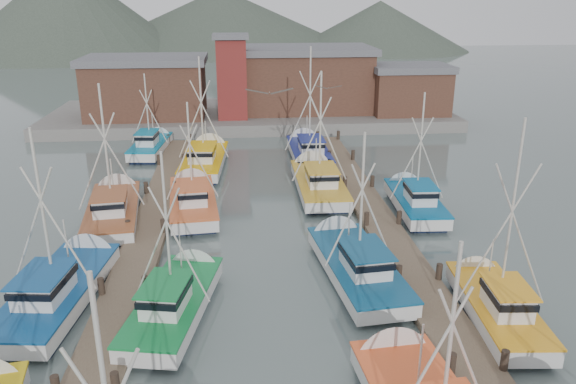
{
  "coord_description": "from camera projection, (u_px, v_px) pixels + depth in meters",
  "views": [
    {
      "loc": [
        -1.49,
        -25.56,
        13.48
      ],
      "look_at": [
        1.28,
        5.12,
        2.6
      ],
      "focal_mm": 35.0,
      "sensor_mm": 36.0,
      "label": 1
    }
  ],
  "objects": [
    {
      "name": "gull_near",
      "position": [
        269.0,
        92.0,
        17.94
      ],
      "size": [
        1.55,
        0.62,
        0.24
      ],
      "rotation": [
        0.0,
        0.0,
        0.08
      ],
      "color": "slate",
      "rests_on": "ground"
    },
    {
      "name": "dock_right",
      "position": [
        386.0,
        233.0,
        32.94
      ],
      "size": [
        2.3,
        46.0,
        1.5
      ],
      "color": "brown",
      "rests_on": "ground"
    },
    {
      "name": "boat_8",
      "position": [
        193.0,
        200.0,
        37.01
      ],
      "size": [
        3.7,
        9.39,
        8.07
      ],
      "rotation": [
        0.0,
        0.0,
        0.1
      ],
      "color": "#0F1935",
      "rests_on": "ground"
    },
    {
      "name": "boat_6",
      "position": [
        62.0,
        287.0,
        25.93
      ],
      "size": [
        4.01,
        9.74,
        9.22
      ],
      "rotation": [
        0.0,
        0.0,
        -0.12
      ],
      "color": "#0F1935",
      "rests_on": "ground"
    },
    {
      "name": "boat_9",
      "position": [
        318.0,
        181.0,
        40.6
      ],
      "size": [
        3.9,
        10.0,
        9.58
      ],
      "rotation": [
        0.0,
        0.0,
        -0.0
      ],
      "color": "#0F1935",
      "rests_on": "ground"
    },
    {
      "name": "dock_left",
      "position": [
        144.0,
        242.0,
        31.75
      ],
      "size": [
        2.3,
        46.0,
        1.5
      ],
      "color": "brown",
      "rests_on": "ground"
    },
    {
      "name": "gull_far",
      "position": [
        328.0,
        88.0,
        32.06
      ],
      "size": [
        1.54,
        0.66,
        0.24
      ],
      "rotation": [
        0.0,
        0.0,
        -0.34
      ],
      "color": "slate",
      "rests_on": "ground"
    },
    {
      "name": "quay",
      "position": [
        251.0,
        115.0,
        63.17
      ],
      "size": [
        44.0,
        16.0,
        1.2
      ],
      "primitive_type": "cube",
      "color": "gray",
      "rests_on": "ground"
    },
    {
      "name": "boat_5",
      "position": [
        354.0,
        263.0,
        28.28
      ],
      "size": [
        3.92,
        9.73,
        8.44
      ],
      "rotation": [
        0.0,
        0.0,
        0.11
      ],
      "color": "#0F1935",
      "rests_on": "ground"
    },
    {
      "name": "ground",
      "position": [
        272.0,
        274.0,
        28.62
      ],
      "size": [
        260.0,
        260.0,
        0.0
      ],
      "primitive_type": "plane",
      "color": "#4B5A59",
      "rests_on": "ground"
    },
    {
      "name": "shed_left",
      "position": [
        147.0,
        86.0,
        59.11
      ],
      "size": [
        12.72,
        8.48,
        6.2
      ],
      "color": "brown",
      "rests_on": "quay"
    },
    {
      "name": "distant_hills",
      "position": [
        192.0,
        50.0,
        142.66
      ],
      "size": [
        175.0,
        140.0,
        42.0
      ],
      "color": "#495546",
      "rests_on": "ground"
    },
    {
      "name": "boat_10",
      "position": [
        114.0,
        208.0,
        35.5
      ],
      "size": [
        4.07,
        9.83,
        9.5
      ],
      "rotation": [
        0.0,
        0.0,
        0.12
      ],
      "color": "#0F1935",
      "rests_on": "ground"
    },
    {
      "name": "boat_13",
      "position": [
        308.0,
        151.0,
        48.47
      ],
      "size": [
        4.16,
        9.66,
        10.41
      ],
      "rotation": [
        0.0,
        0.0,
        0.01
      ],
      "color": "#0F1935",
      "rests_on": "ground"
    },
    {
      "name": "boat_4",
      "position": [
        177.0,
        299.0,
        24.92
      ],
      "size": [
        4.13,
        8.77,
        8.34
      ],
      "rotation": [
        0.0,
        0.0,
        -0.19
      ],
      "color": "#0F1935",
      "rests_on": "ground"
    },
    {
      "name": "lookout_tower",
      "position": [
        232.0,
        76.0,
        57.59
      ],
      "size": [
        3.6,
        3.6,
        8.5
      ],
      "color": "maroon",
      "rests_on": "quay"
    },
    {
      "name": "boat_12",
      "position": [
        205.0,
        159.0,
        46.16
      ],
      "size": [
        4.02,
        10.16,
        9.93
      ],
      "rotation": [
        0.0,
        0.0,
        -0.07
      ],
      "color": "#0F1935",
      "rests_on": "ground"
    },
    {
      "name": "boat_14",
      "position": [
        152.0,
        145.0,
        50.37
      ],
      "size": [
        3.21,
        8.33,
        7.74
      ],
      "rotation": [
        0.0,
        0.0,
        -0.09
      ],
      "color": "#0F1935",
      "rests_on": "ground"
    },
    {
      "name": "shed_center",
      "position": [
        304.0,
        78.0,
        62.31
      ],
      "size": [
        14.84,
        9.54,
        6.9
      ],
      "color": "brown",
      "rests_on": "quay"
    },
    {
      "name": "boat_7",
      "position": [
        493.0,
        303.0,
        24.61
      ],
      "size": [
        3.79,
        7.99,
        9.66
      ],
      "rotation": [
        0.0,
        0.0,
        -0.08
      ],
      "color": "#0F1935",
      "rests_on": "ground"
    },
    {
      "name": "shed_right",
      "position": [
        408.0,
        89.0,
        60.71
      ],
      "size": [
        8.48,
        6.36,
        5.2
      ],
      "color": "brown",
      "rests_on": "quay"
    },
    {
      "name": "boat_11",
      "position": [
        413.0,
        200.0,
        36.93
      ],
      "size": [
        3.44,
        8.33,
        8.54
      ],
      "rotation": [
        0.0,
        0.0,
        -0.05
      ],
      "color": "#0F1935",
      "rests_on": "ground"
    }
  ]
}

